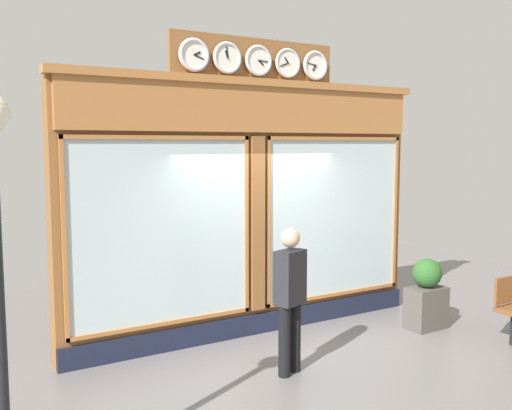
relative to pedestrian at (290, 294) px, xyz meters
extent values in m
cube|color=brown|center=(-0.41, -1.57, 0.77)|extent=(5.40, 0.30, 3.40)
cube|color=#191E33|center=(-0.41, -1.40, -0.79)|extent=(5.40, 0.08, 0.28)
cube|color=#A56936|center=(-0.41, -1.38, 2.16)|extent=(5.29, 0.08, 0.61)
cube|color=#A56936|center=(-0.41, -1.40, 2.52)|extent=(5.51, 0.20, 0.10)
cube|color=silver|center=(-1.79, -1.41, 0.61)|extent=(2.35, 0.02, 2.29)
cube|color=#A56936|center=(-1.79, -1.39, 1.78)|extent=(2.45, 0.04, 0.05)
cube|color=#A56936|center=(-1.79, -1.39, -0.56)|extent=(2.45, 0.04, 0.05)
cube|color=#A56936|center=(-2.99, -1.39, 0.61)|extent=(0.05, 0.04, 2.39)
cube|color=#A56936|center=(-0.59, -1.39, 0.61)|extent=(0.05, 0.04, 2.39)
cube|color=silver|center=(0.96, -1.41, 0.61)|extent=(2.35, 0.02, 2.29)
cube|color=#A56936|center=(0.96, -1.39, 1.78)|extent=(2.45, 0.04, 0.05)
cube|color=#A56936|center=(0.96, -1.39, -0.56)|extent=(2.45, 0.04, 0.05)
cube|color=#A56936|center=(2.16, -1.39, 0.61)|extent=(0.05, 0.04, 2.39)
cube|color=#A56936|center=(-0.24, -1.39, 0.61)|extent=(0.05, 0.04, 2.39)
cube|color=brown|center=(-0.41, -1.39, 0.61)|extent=(0.20, 0.10, 2.39)
cube|color=brown|center=(-0.41, -1.44, 2.80)|extent=(2.48, 0.06, 0.60)
cylinder|color=white|center=(-1.35, -1.36, 2.80)|extent=(0.33, 0.02, 0.33)
torus|color=silver|center=(-1.35, -1.36, 2.80)|extent=(0.41, 0.05, 0.41)
cube|color=black|center=(-1.33, -1.35, 2.76)|extent=(0.06, 0.01, 0.09)
cube|color=black|center=(-1.28, -1.35, 2.81)|extent=(0.14, 0.01, 0.04)
sphere|color=black|center=(-1.35, -1.34, 2.80)|extent=(0.02, 0.02, 0.02)
cylinder|color=white|center=(-0.88, -1.36, 2.80)|extent=(0.33, 0.02, 0.33)
torus|color=silver|center=(-0.88, -1.36, 2.80)|extent=(0.40, 0.04, 0.40)
cube|color=black|center=(-0.85, -1.35, 2.83)|extent=(0.07, 0.01, 0.08)
cube|color=black|center=(-0.82, -1.35, 2.77)|extent=(0.14, 0.01, 0.06)
sphere|color=black|center=(-0.88, -1.34, 2.80)|extent=(0.02, 0.02, 0.02)
cylinder|color=white|center=(-0.41, -1.36, 2.80)|extent=(0.33, 0.02, 0.33)
torus|color=silver|center=(-0.41, -1.36, 2.80)|extent=(0.41, 0.05, 0.41)
cube|color=black|center=(-0.45, -1.35, 2.77)|extent=(0.08, 0.01, 0.07)
cube|color=black|center=(-0.48, -1.35, 2.80)|extent=(0.14, 0.01, 0.02)
sphere|color=black|center=(-0.41, -1.34, 2.80)|extent=(0.02, 0.02, 0.02)
cylinder|color=white|center=(0.05, -1.36, 2.80)|extent=(0.33, 0.02, 0.33)
torus|color=silver|center=(0.05, -1.36, 2.80)|extent=(0.41, 0.05, 0.41)
cube|color=black|center=(0.07, -1.35, 2.84)|extent=(0.05, 0.01, 0.09)
cube|color=black|center=(0.06, -1.35, 2.87)|extent=(0.03, 0.01, 0.14)
sphere|color=black|center=(0.05, -1.34, 2.80)|extent=(0.02, 0.02, 0.02)
cylinder|color=white|center=(0.52, -1.36, 2.80)|extent=(0.33, 0.02, 0.33)
torus|color=silver|center=(0.52, -1.36, 2.80)|extent=(0.42, 0.06, 0.42)
cube|color=black|center=(0.48, -1.35, 2.82)|extent=(0.09, 0.01, 0.06)
cube|color=black|center=(0.46, -1.35, 2.78)|extent=(0.14, 0.01, 0.06)
sphere|color=black|center=(0.52, -1.34, 2.80)|extent=(0.02, 0.02, 0.02)
cylinder|color=black|center=(0.09, 0.03, -0.52)|extent=(0.14, 0.14, 0.82)
cylinder|color=black|center=(-0.09, -0.03, -0.52)|extent=(0.14, 0.14, 0.82)
cube|color=#232328|center=(0.00, 0.00, 0.20)|extent=(0.41, 0.33, 0.62)
sphere|color=tan|center=(0.00, 0.00, 0.65)|extent=(0.22, 0.22, 0.22)
cube|color=#4C4742|center=(-2.60, -0.34, -0.63)|extent=(0.56, 0.36, 0.60)
sphere|color=#285623|center=(-2.60, -0.34, -0.12)|extent=(0.41, 0.41, 0.41)
cylinder|color=black|center=(-3.05, 0.74, -0.71)|extent=(0.06, 0.06, 0.45)
camera|label=1|loc=(3.66, 5.28, 1.70)|focal=40.56mm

